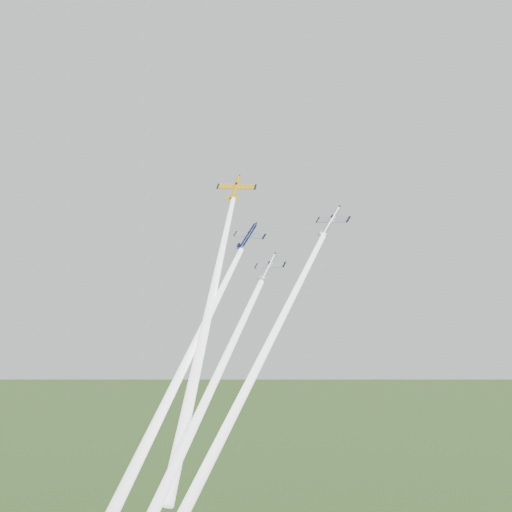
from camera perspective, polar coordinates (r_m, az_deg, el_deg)
name	(u,v)px	position (r m, az deg, el deg)	size (l,w,h in m)	color
plane_yellow	(236,188)	(137.84, -1.82, 6.07)	(8.72, 8.65, 1.37)	gold
smoke_trail_yellow	(206,325)	(115.65, -4.48, -6.13)	(2.20, 2.20, 64.18)	white
plane_navy	(248,237)	(126.10, -0.75, 1.73)	(7.95, 7.88, 1.24)	#0B1133
smoke_trail_navy	(176,383)	(112.16, -7.13, -11.14)	(2.20, 2.20, 59.24)	white
plane_silver_right	(331,221)	(126.35, 6.66, 3.08)	(8.72, 8.65, 1.37)	#AEB4BD
smoke_trail_silver_right	(243,394)	(110.82, -1.13, -12.20)	(2.20, 2.20, 70.62)	white
plane_silver_low	(268,267)	(113.93, 1.10, -0.97)	(6.98, 6.92, 1.09)	silver
smoke_trail_silver_low	(183,449)	(101.26, -6.51, -16.66)	(2.20, 2.20, 63.31)	white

